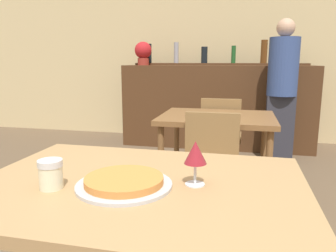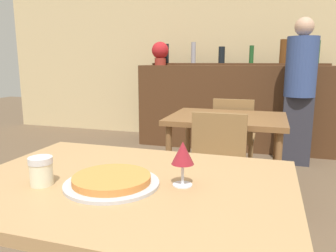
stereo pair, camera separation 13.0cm
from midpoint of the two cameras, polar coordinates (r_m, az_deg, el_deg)
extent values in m
cube|color=#D1B784|center=(5.11, 13.04, 13.31)|extent=(8.00, 0.05, 2.80)
cube|color=#A87F51|center=(1.22, -3.91, -10.43)|extent=(1.19, 0.87, 0.04)
cylinder|color=#A87F51|center=(1.91, -15.13, -14.94)|extent=(0.05, 0.05, 0.72)
cylinder|color=#A87F51|center=(1.66, 20.26, -19.54)|extent=(0.05, 0.05, 0.72)
cube|color=brown|center=(2.73, 11.62, 1.28)|extent=(0.93, 0.74, 0.04)
cylinder|color=brown|center=(2.60, 1.59, -7.55)|extent=(0.05, 0.05, 0.71)
cylinder|color=brown|center=(2.51, 19.84, -8.88)|extent=(0.05, 0.05, 0.71)
cylinder|color=brown|center=(3.17, 4.64, -4.09)|extent=(0.05, 0.05, 0.71)
cylinder|color=brown|center=(3.10, 19.42, -5.05)|extent=(0.05, 0.05, 0.71)
cube|color=#4C2D19|center=(4.64, 12.09, 3.27)|extent=(2.60, 0.56, 1.13)
cube|color=#4C2D19|center=(4.74, 12.54, 10.46)|extent=(2.39, 0.24, 0.03)
cylinder|color=black|center=(4.94, 0.50, 12.52)|extent=(0.07, 0.07, 0.28)
cylinder|color=#9999A3|center=(4.83, 5.23, 12.60)|extent=(0.07, 0.07, 0.29)
cylinder|color=black|center=(4.76, 10.12, 12.10)|extent=(0.09, 0.09, 0.23)
cylinder|color=#1E5123|center=(4.73, 15.12, 11.96)|extent=(0.06, 0.06, 0.24)
cylinder|color=#5B3314|center=(4.73, 20.18, 12.11)|extent=(0.09, 0.09, 0.31)
cylinder|color=#1E5123|center=(4.76, 25.16, 11.62)|extent=(0.09, 0.09, 0.29)
cube|color=olive|center=(2.21, 9.62, -9.03)|extent=(0.40, 0.40, 0.04)
cube|color=olive|center=(2.32, 10.42, -2.56)|extent=(0.38, 0.04, 0.39)
cylinder|color=olive|center=(2.17, 4.15, -15.74)|extent=(0.03, 0.03, 0.41)
cylinder|color=olive|center=(2.13, 13.49, -16.61)|extent=(0.03, 0.03, 0.41)
cylinder|color=olive|center=(2.47, 6.01, -12.28)|extent=(0.03, 0.03, 0.41)
cylinder|color=olive|center=(2.43, 14.08, -12.94)|extent=(0.03, 0.03, 0.41)
cube|color=olive|center=(3.39, 12.51, -1.96)|extent=(0.40, 0.40, 0.04)
cube|color=olive|center=(3.17, 12.39, 1.07)|extent=(0.38, 0.04, 0.39)
cylinder|color=olive|center=(3.60, 15.31, -5.02)|extent=(0.03, 0.03, 0.41)
cylinder|color=olive|center=(3.63, 9.92, -4.67)|extent=(0.03, 0.03, 0.41)
cylinder|color=olive|center=(3.28, 15.06, -6.63)|extent=(0.03, 0.03, 0.41)
cylinder|color=olive|center=(3.30, 9.13, -6.23)|extent=(0.03, 0.03, 0.41)
cylinder|color=#B7B7BC|center=(1.18, -6.60, -9.98)|extent=(0.34, 0.34, 0.01)
cylinder|color=#CC7A38|center=(1.17, -6.62, -9.16)|extent=(0.28, 0.28, 0.02)
cylinder|color=beige|center=(1.23, -18.37, -7.99)|extent=(0.08, 0.08, 0.08)
cylinder|color=silver|center=(1.21, -18.52, -5.72)|extent=(0.08, 0.08, 0.02)
cube|color=#2D2D38|center=(4.10, 22.30, -0.77)|extent=(0.32, 0.18, 0.79)
cylinder|color=#33477F|center=(4.02, 23.08, 9.44)|extent=(0.34, 0.34, 0.66)
sphere|color=tan|center=(4.04, 23.57, 15.58)|extent=(0.21, 0.21, 0.21)
cylinder|color=silver|center=(1.18, 5.75, -10.18)|extent=(0.07, 0.07, 0.00)
cylinder|color=silver|center=(1.16, 5.78, -8.37)|extent=(0.01, 0.01, 0.07)
cone|color=maroon|center=(1.14, 5.86, -4.70)|extent=(0.08, 0.08, 0.08)
cylinder|color=maroon|center=(4.76, -0.57, 11.14)|extent=(0.16, 0.16, 0.10)
sphere|color=red|center=(4.77, -0.57, 13.04)|extent=(0.24, 0.24, 0.24)
camera|label=1|loc=(0.06, -87.81, 0.44)|focal=35.00mm
camera|label=2|loc=(0.06, 92.19, -0.44)|focal=35.00mm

